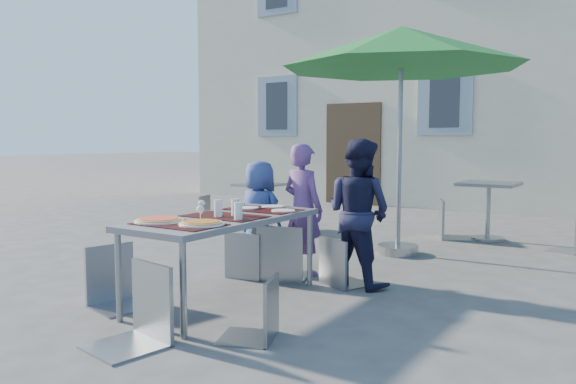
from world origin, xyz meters
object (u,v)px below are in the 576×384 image
Objects in this scene: patio_umbrella at (401,49)px; bg_chair_l_0 at (210,193)px; bg_chair_r_0 at (291,191)px; chair_0 at (247,227)px; pizza_near_right at (202,223)px; child_1 at (303,209)px; dining_table at (224,223)px; bg_chair_r_1 at (575,213)px; child_0 at (259,215)px; chair_2 at (341,233)px; cafe_table_0 at (259,198)px; chair_4 at (259,271)px; chair_3 at (114,239)px; bg_chair_l_1 at (450,195)px; chair_1 at (282,218)px; cafe_table_1 at (489,199)px; chair_5 at (138,255)px; pizza_near_left at (159,220)px; child_2 at (358,213)px.

patio_umbrella is 3.20× the size of bg_chair_l_0.
chair_0 is at bearing -65.51° from bg_chair_r_0.
child_1 reaches higher than pizza_near_right.
bg_chair_r_1 is (2.28, 4.06, -0.20)m from dining_table.
chair_2 is (1.06, -0.14, -0.07)m from child_0.
child_0 reaches higher than cafe_table_0.
chair_2 is 0.85× the size of bg_chair_r_0.
pizza_near_right is at bearing -65.90° from bg_chair_r_0.
dining_table is 1.01m from chair_4.
bg_chair_l_1 reaches higher than chair_3.
child_0 is at bearing 172.71° from chair_2.
chair_0 is 1.06× the size of chair_4.
chair_1 reaches higher than chair_2.
chair_1 is 1.73m from chair_4.
chair_2 is 2.08m from chair_3.
chair_3 is 1.20× the size of cafe_table_1.
cafe_table_0 is (-2.42, 4.04, -0.30)m from pizza_near_right.
dining_table is 0.89m from chair_0.
dining_table is 1.76× the size of chair_5.
pizza_near_right is 5.01m from bg_chair_r_1.
dining_table is 1.89× the size of chair_3.
bg_chair_r_0 is at bearing -163.70° from bg_chair_l_1.
bg_chair_l_0 is (-3.09, 2.44, -0.09)m from chair_1.
chair_0 is 0.86× the size of bg_chair_l_1.
bg_chair_r_0 is (-1.61, 2.63, -0.00)m from chair_1.
bg_chair_r_1 reaches higher than pizza_near_right.
chair_3 is at bearing -58.73° from bg_chair_l_0.
bg_chair_r_1 is at bearing 61.60° from pizza_near_left.
chair_0 reaches higher than cafe_table_0.
child_2 is at bearing -30.04° from bg_chair_l_0.
bg_chair_l_0 is at bearing 126.49° from pizza_near_left.
bg_chair_l_0 is 0.87× the size of bg_chair_l_1.
chair_5 is at bearing -94.65° from patio_umbrella.
dining_table is at bearing -119.27° from bg_chair_r_1.
child_1 is at bearing 82.32° from pizza_near_left.
cafe_table_1 is (0.44, 3.21, -0.13)m from child_2.
chair_5 is 5.56m from cafe_table_1.
child_1 is 0.33m from chair_1.
bg_chair_r_1 is at bearing 35.52° from patio_umbrella.
bg_chair_l_1 is at bearing 91.73° from chair_4.
child_1 is 0.97× the size of child_2.
chair_1 is (0.45, -0.23, 0.03)m from child_0.
patio_umbrella is 2.38m from bg_chair_l_1.
cafe_table_1 is (0.68, 1.60, -1.91)m from patio_umbrella.
chair_4 reaches higher than pizza_near_left.
bg_chair_l_1 is 1.64m from bg_chair_r_1.
chair_2 is 2.18m from chair_5.
pizza_near_left is (-0.22, -0.55, 0.07)m from dining_table.
cafe_table_0 is (-2.23, 3.56, -0.23)m from dining_table.
chair_1 is 1.24× the size of chair_4.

